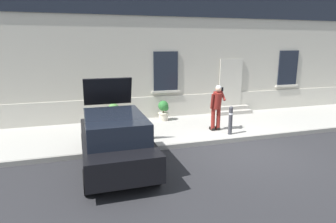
{
  "coord_description": "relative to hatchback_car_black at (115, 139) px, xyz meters",
  "views": [
    {
      "loc": [
        -4.89,
        -7.61,
        3.33
      ],
      "look_at": [
        -2.05,
        1.6,
        1.1
      ],
      "focal_mm": 30.93,
      "sensor_mm": 36.0,
      "label": 1
    }
  ],
  "objects": [
    {
      "name": "hatchback_car_black",
      "position": [
        0.0,
        0.0,
        0.0
      ],
      "size": [
        1.8,
        4.07,
        2.34
      ],
      "color": "black",
      "rests_on": "ground"
    },
    {
      "name": "bollard_far_left",
      "position": [
        -0.05,
        1.29,
        -0.09
      ],
      "size": [
        0.15,
        0.15,
        1.04
      ],
      "color": "#333338",
      "rests_on": "sidewalk"
    },
    {
      "name": "sidewalk",
      "position": [
        4.05,
        2.74,
        -0.72
      ],
      "size": [
        24.0,
        3.6,
        0.15
      ],
      "primitive_type": "cube",
      "color": "#99968E",
      "rests_on": "ground"
    },
    {
      "name": "person_on_phone",
      "position": [
        4.01,
        1.87,
        0.35
      ],
      "size": [
        0.51,
        0.5,
        1.74
      ],
      "rotation": [
        0.0,
        0.0,
        -0.25
      ],
      "color": "maroon",
      "rests_on": "sidewalk"
    },
    {
      "name": "curb_edge",
      "position": [
        4.05,
        0.88,
        -0.72
      ],
      "size": [
        24.0,
        0.12,
        0.15
      ],
      "primitive_type": "cube",
      "color": "gray",
      "rests_on": "ground"
    },
    {
      "name": "planter_cream",
      "position": [
        2.54,
        3.92,
        -0.19
      ],
      "size": [
        0.44,
        0.44,
        0.86
      ],
      "color": "beige",
      "rests_on": "sidewalk"
    },
    {
      "name": "building_facade",
      "position": [
        4.06,
        5.23,
        2.93
      ],
      "size": [
        24.0,
        1.52,
        7.5
      ],
      "color": "#B2AD9E",
      "rests_on": "ground"
    },
    {
      "name": "planter_terracotta",
      "position": [
        0.44,
        3.97,
        -0.19
      ],
      "size": [
        0.44,
        0.44,
        0.86
      ],
      "color": "#B25B38",
      "rests_on": "sidewalk"
    },
    {
      "name": "bollard_near_person",
      "position": [
        4.29,
        1.29,
        -0.09
      ],
      "size": [
        0.15,
        0.15,
        1.04
      ],
      "color": "#333338",
      "rests_on": "sidewalk"
    },
    {
      "name": "entrance_stoop",
      "position": [
        6.02,
        4.28,
        -0.52
      ],
      "size": [
        1.83,
        0.64,
        0.32
      ],
      "color": "#9E998E",
      "rests_on": "sidewalk"
    },
    {
      "name": "ground_plane",
      "position": [
        4.05,
        -0.06,
        -0.8
      ],
      "size": [
        80.0,
        80.0,
        0.0
      ],
      "primitive_type": "plane",
      "color": "#232326"
    }
  ]
}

